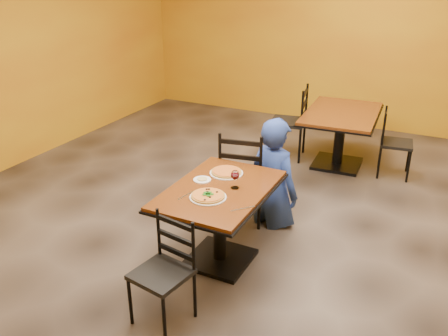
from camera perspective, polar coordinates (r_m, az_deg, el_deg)
The scene contains 18 objects.
floor at distance 4.89m, azimuth 2.18°, elevation -8.00°, with size 7.00×8.00×0.01m, color black.
wall_back at distance 8.05m, azimuth 14.68°, elevation 15.39°, with size 7.00×0.01×3.00m, color gold.
table_main at distance 4.22m, azimuth -0.53°, elevation -4.77°, with size 0.83×1.23×0.75m.
table_second at distance 6.46m, azimuth 13.79°, elevation 4.95°, with size 1.00×1.42×0.75m.
chair_main_near at distance 3.65m, azimuth -7.52°, elevation -12.55°, with size 0.38×0.38×0.85m, color black, non-canonical shape.
chair_main_far at distance 4.98m, azimuth 2.45°, elevation -0.77°, with size 0.46×0.46×1.01m, color black, non-canonical shape.
chair_second_left at distance 6.66m, azimuth 7.70°, elevation 5.47°, with size 0.46×0.46×1.01m, color black, non-canonical shape.
chair_second_right at distance 6.40m, azimuth 19.95°, elevation 2.75°, with size 0.39×0.39×0.86m, color black, non-canonical shape.
diner at distance 4.91m, azimuth 6.11°, elevation -0.39°, with size 0.58×0.38×1.15m, color navy.
plate_main at distance 3.96m, azimuth -1.93°, elevation -3.51°, with size 0.31×0.31×0.01m, color white.
pizza_main at distance 3.96m, azimuth -1.93°, elevation -3.31°, with size 0.28×0.28×0.02m, color #9A140B.
plate_far at distance 4.40m, azimuth 0.29°, elevation -0.61°, with size 0.31×0.31×0.01m, color white.
pizza_far at distance 4.39m, azimuth 0.29°, elevation -0.42°, with size 0.28×0.28×0.02m, color orange.
side_plate at distance 4.27m, azimuth -2.63°, elevation -1.42°, with size 0.16×0.16×0.01m, color white.
dip at distance 4.27m, azimuth -2.63°, elevation -1.31°, with size 0.09×0.09×0.01m, color tan.
wine_glass at distance 4.09m, azimuth 1.33°, elevation -1.28°, with size 0.08×0.08×0.18m, color white, non-canonical shape.
fork at distance 4.01m, azimuth -4.65°, elevation -3.32°, with size 0.01×0.19×0.00m, color silver.
knife at distance 3.80m, azimuth 2.27°, elevation -4.88°, with size 0.01×0.21×0.00m, color silver.
Camera 1 is at (1.68, -3.80, 2.57)m, focal length 38.16 mm.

